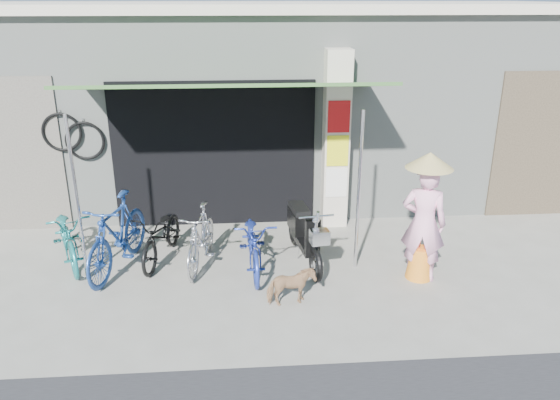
{
  "coord_description": "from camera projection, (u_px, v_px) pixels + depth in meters",
  "views": [
    {
      "loc": [
        -0.76,
        -6.4,
        3.79
      ],
      "look_at": [
        -0.2,
        1.0,
        1.0
      ],
      "focal_mm": 35.0,
      "sensor_mm": 36.0,
      "label": 1
    }
  ],
  "objects": [
    {
      "name": "ground",
      "position": [
        300.0,
        295.0,
        7.36
      ],
      "size": [
        80.0,
        80.0,
        0.0
      ],
      "primitive_type": "plane",
      "color": "gray",
      "rests_on": "ground"
    },
    {
      "name": "bicycle_shop",
      "position": [
        275.0,
        95.0,
        11.47
      ],
      "size": [
        12.3,
        5.3,
        3.66
      ],
      "color": "#9DA39B",
      "rests_on": "ground"
    },
    {
      "name": "shop_pillar",
      "position": [
        336.0,
        141.0,
        9.17
      ],
      "size": [
        0.42,
        0.44,
        3.0
      ],
      "color": "beige",
      "rests_on": "ground"
    },
    {
      "name": "awning",
      "position": [
        229.0,
        89.0,
        7.93
      ],
      "size": [
        4.6,
        1.88,
        2.72
      ],
      "color": "#315A28",
      "rests_on": "ground"
    },
    {
      "name": "bike_teal",
      "position": [
        68.0,
        236.0,
        8.1
      ],
      "size": [
        1.19,
        1.77,
        0.88
      ],
      "primitive_type": "imported",
      "rotation": [
        0.0,
        0.0,
        0.4
      ],
      "color": "#197373",
      "rests_on": "ground"
    },
    {
      "name": "bike_blue",
      "position": [
        117.0,
        234.0,
        7.86
      ],
      "size": [
        0.97,
        1.93,
        1.12
      ],
      "primitive_type": "imported",
      "rotation": [
        0.0,
        0.0,
        -0.25
      ],
      "color": "navy",
      "rests_on": "ground"
    },
    {
      "name": "bike_black",
      "position": [
        162.0,
        235.0,
        8.2
      ],
      "size": [
        0.86,
        1.62,
        0.81
      ],
      "primitive_type": "imported",
      "rotation": [
        0.0,
        0.0,
        -0.22
      ],
      "color": "black",
      "rests_on": "ground"
    },
    {
      "name": "bike_silver",
      "position": [
        201.0,
        237.0,
        8.0
      ],
      "size": [
        0.7,
        1.59,
        0.92
      ],
      "primitive_type": "imported",
      "rotation": [
        0.0,
        0.0,
        -0.18
      ],
      "color": "silver",
      "rests_on": "ground"
    },
    {
      "name": "bike_navy",
      "position": [
        254.0,
        242.0,
        7.9
      ],
      "size": [
        0.65,
        1.67,
        0.87
      ],
      "primitive_type": "imported",
      "rotation": [
        0.0,
        0.0,
        0.05
      ],
      "color": "#203496",
      "rests_on": "ground"
    },
    {
      "name": "street_dog",
      "position": [
        291.0,
        287.0,
        7.04
      ],
      "size": [
        0.66,
        0.4,
        0.52
      ],
      "primitive_type": "imported",
      "rotation": [
        0.0,
        0.0,
        1.78
      ],
      "color": "#9D7653",
      "rests_on": "ground"
    },
    {
      "name": "moped",
      "position": [
        304.0,
        233.0,
        8.17
      ],
      "size": [
        0.54,
        1.73,
        0.99
      ],
      "rotation": [
        0.0,
        0.0,
        0.15
      ],
      "color": "black",
      "rests_on": "ground"
    },
    {
      "name": "nun",
      "position": [
        424.0,
        219.0,
        7.5
      ],
      "size": [
        0.72,
        0.64,
        1.85
      ],
      "rotation": [
        0.0,
        0.0,
        2.76
      ],
      "color": "#FFABD0",
      "rests_on": "ground"
    }
  ]
}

